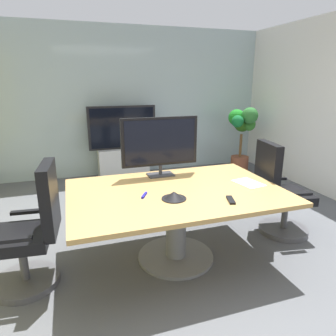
{
  "coord_description": "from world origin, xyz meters",
  "views": [
    {
      "loc": [
        -1.02,
        -2.38,
        1.74
      ],
      "look_at": [
        -0.09,
        0.41,
        0.88
      ],
      "focal_mm": 32.27,
      "sensor_mm": 36.0,
      "label": 1
    }
  ],
  "objects_px": {
    "conference_table": "(176,206)",
    "potted_plant": "(242,131)",
    "remote_control": "(231,200)",
    "office_chair_right": "(279,197)",
    "wall_display_unit": "(123,154)",
    "office_chair_left": "(32,237)",
    "conference_phone": "(174,196)",
    "tv_monitor": "(160,143)"
  },
  "relations": [
    {
      "from": "potted_plant",
      "to": "remote_control",
      "type": "height_order",
      "value": "potted_plant"
    },
    {
      "from": "wall_display_unit",
      "to": "conference_phone",
      "type": "distance_m",
      "value": 3.02
    },
    {
      "from": "office_chair_left",
      "to": "office_chair_right",
      "type": "distance_m",
      "value": 2.6
    },
    {
      "from": "conference_phone",
      "to": "potted_plant",
      "type": "bearing_deg",
      "value": 48.97
    },
    {
      "from": "remote_control",
      "to": "tv_monitor",
      "type": "bearing_deg",
      "value": 129.33
    },
    {
      "from": "wall_display_unit",
      "to": "conference_phone",
      "type": "bearing_deg",
      "value": -91.44
    },
    {
      "from": "wall_display_unit",
      "to": "office_chair_right",
      "type": "bearing_deg",
      "value": -63.71
    },
    {
      "from": "office_chair_left",
      "to": "office_chair_right",
      "type": "bearing_deg",
      "value": 97.66
    },
    {
      "from": "office_chair_right",
      "to": "wall_display_unit",
      "type": "height_order",
      "value": "wall_display_unit"
    },
    {
      "from": "conference_table",
      "to": "remote_control",
      "type": "xyz_separation_m",
      "value": [
        0.36,
        -0.4,
        0.17
      ]
    },
    {
      "from": "tv_monitor",
      "to": "wall_display_unit",
      "type": "height_order",
      "value": "tv_monitor"
    },
    {
      "from": "office_chair_left",
      "to": "potted_plant",
      "type": "distance_m",
      "value": 4.3
    },
    {
      "from": "office_chair_left",
      "to": "conference_phone",
      "type": "xyz_separation_m",
      "value": [
        1.21,
        -0.21,
        0.31
      ]
    },
    {
      "from": "office_chair_left",
      "to": "conference_table",
      "type": "bearing_deg",
      "value": 94.72
    },
    {
      "from": "conference_table",
      "to": "office_chair_left",
      "type": "bearing_deg",
      "value": 179.6
    },
    {
      "from": "tv_monitor",
      "to": "wall_display_unit",
      "type": "bearing_deg",
      "value": 90.27
    },
    {
      "from": "potted_plant",
      "to": "remote_control",
      "type": "relative_size",
      "value": 7.41
    },
    {
      "from": "office_chair_left",
      "to": "potted_plant",
      "type": "bearing_deg",
      "value": 129.94
    },
    {
      "from": "office_chair_right",
      "to": "wall_display_unit",
      "type": "xyz_separation_m",
      "value": [
        -1.32,
        2.67,
        -0.01
      ]
    },
    {
      "from": "office_chair_right",
      "to": "tv_monitor",
      "type": "xyz_separation_m",
      "value": [
        -1.31,
        0.37,
        0.63
      ]
    },
    {
      "from": "office_chair_right",
      "to": "wall_display_unit",
      "type": "bearing_deg",
      "value": 35.62
    },
    {
      "from": "wall_display_unit",
      "to": "conference_phone",
      "type": "height_order",
      "value": "wall_display_unit"
    },
    {
      "from": "tv_monitor",
      "to": "potted_plant",
      "type": "bearing_deg",
      "value": 41.34
    },
    {
      "from": "remote_control",
      "to": "office_chair_left",
      "type": "bearing_deg",
      "value": -176.8
    },
    {
      "from": "conference_table",
      "to": "remote_control",
      "type": "distance_m",
      "value": 0.57
    },
    {
      "from": "potted_plant",
      "to": "remote_control",
      "type": "bearing_deg",
      "value": -123.09
    },
    {
      "from": "tv_monitor",
      "to": "conference_phone",
      "type": "height_order",
      "value": "tv_monitor"
    },
    {
      "from": "office_chair_left",
      "to": "conference_phone",
      "type": "relative_size",
      "value": 4.95
    },
    {
      "from": "conference_table",
      "to": "potted_plant",
      "type": "relative_size",
      "value": 1.59
    },
    {
      "from": "conference_phone",
      "to": "remote_control",
      "type": "xyz_separation_m",
      "value": [
        0.45,
        -0.2,
        -0.02
      ]
    },
    {
      "from": "office_chair_left",
      "to": "conference_phone",
      "type": "bearing_deg",
      "value": 85.14
    },
    {
      "from": "wall_display_unit",
      "to": "remote_control",
      "type": "xyz_separation_m",
      "value": [
        0.38,
        -3.19,
        0.3
      ]
    },
    {
      "from": "conference_table",
      "to": "potted_plant",
      "type": "distance_m",
      "value": 3.32
    },
    {
      "from": "wall_display_unit",
      "to": "potted_plant",
      "type": "height_order",
      "value": "wall_display_unit"
    },
    {
      "from": "office_chair_right",
      "to": "tv_monitor",
      "type": "height_order",
      "value": "tv_monitor"
    },
    {
      "from": "office_chair_left",
      "to": "potted_plant",
      "type": "xyz_separation_m",
      "value": [
        3.52,
        2.45,
        0.35
      ]
    },
    {
      "from": "tv_monitor",
      "to": "office_chair_right",
      "type": "bearing_deg",
      "value": -15.86
    },
    {
      "from": "conference_phone",
      "to": "office_chair_right",
      "type": "bearing_deg",
      "value": 13.22
    },
    {
      "from": "wall_display_unit",
      "to": "office_chair_left",
      "type": "bearing_deg",
      "value": -114.68
    },
    {
      "from": "conference_table",
      "to": "remote_control",
      "type": "bearing_deg",
      "value": -48.08
    },
    {
      "from": "office_chair_right",
      "to": "wall_display_unit",
      "type": "distance_m",
      "value": 2.98
    },
    {
      "from": "tv_monitor",
      "to": "conference_phone",
      "type": "bearing_deg",
      "value": -97.01
    }
  ]
}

